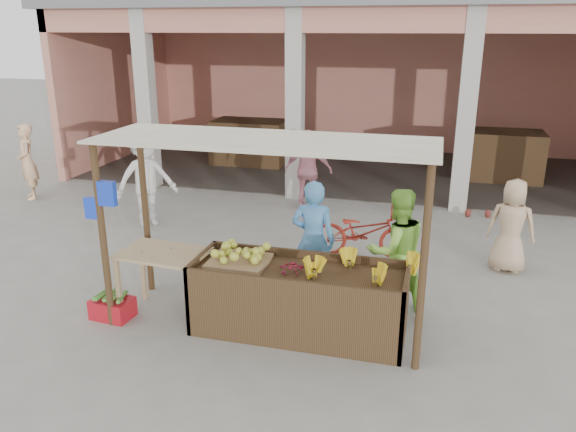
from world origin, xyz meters
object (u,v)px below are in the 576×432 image
(vendor_blue, at_px, (313,236))
(motorcycle, at_px, (363,231))
(red_crate, at_px, (113,308))
(fruit_stall, at_px, (299,302))
(vendor_green, at_px, (397,248))
(side_table, at_px, (164,262))

(vendor_blue, relative_size, motorcycle, 1.03)
(red_crate, xyz_separation_m, vendor_blue, (2.38, 1.29, 0.77))
(vendor_blue, bearing_deg, fruit_stall, 92.26)
(fruit_stall, relative_size, motorcycle, 1.50)
(fruit_stall, xyz_separation_m, vendor_green, (1.09, 0.89, 0.49))
(vendor_green, bearing_deg, motorcycle, -97.64)
(red_crate, height_order, vendor_green, vendor_green)
(side_table, xyz_separation_m, vendor_blue, (1.74, 1.01, 0.16))
(red_crate, bearing_deg, vendor_blue, 33.95)
(motorcycle, bearing_deg, vendor_green, -163.53)
(fruit_stall, bearing_deg, side_table, -179.42)
(red_crate, distance_m, vendor_blue, 2.82)
(vendor_green, bearing_deg, side_table, -11.06)
(side_table, distance_m, vendor_green, 3.02)
(side_table, relative_size, vendor_green, 0.64)
(vendor_blue, height_order, motorcycle, vendor_blue)
(fruit_stall, distance_m, side_table, 1.82)
(fruit_stall, height_order, vendor_green, vendor_green)
(fruit_stall, xyz_separation_m, red_crate, (-2.43, -0.29, -0.27))
(fruit_stall, bearing_deg, red_crate, -173.11)
(side_table, relative_size, vendor_blue, 0.64)
(vendor_green, bearing_deg, vendor_blue, -33.84)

